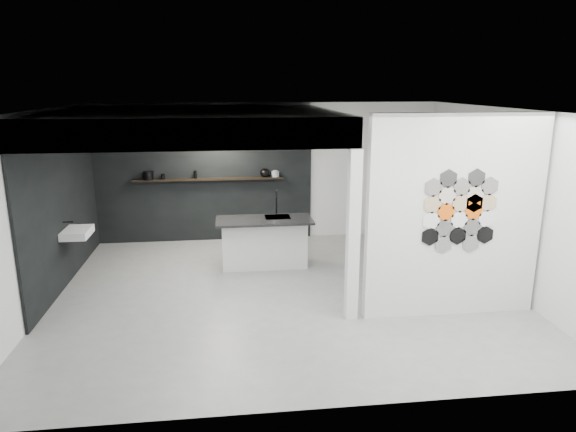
# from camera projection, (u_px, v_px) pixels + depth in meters

# --- Properties ---
(floor) EXTENTS (7.00, 6.00, 0.01)m
(floor) POSITION_uv_depth(u_px,v_px,m) (284.00, 292.00, 8.02)
(floor) COLOR slate
(partition_panel) EXTENTS (2.45, 0.15, 2.80)m
(partition_panel) POSITION_uv_depth(u_px,v_px,m) (455.00, 217.00, 6.96)
(partition_panel) COLOR silver
(partition_panel) RESTS_ON floor
(bay_clad_back) EXTENTS (4.40, 0.04, 2.35)m
(bay_clad_back) POSITION_uv_depth(u_px,v_px,m) (204.00, 184.00, 10.43)
(bay_clad_back) COLOR black
(bay_clad_back) RESTS_ON floor
(bay_clad_left) EXTENTS (0.04, 4.00, 2.35)m
(bay_clad_left) POSITION_uv_depth(u_px,v_px,m) (64.00, 210.00, 8.28)
(bay_clad_left) COLOR black
(bay_clad_left) RESTS_ON floor
(bulkhead) EXTENTS (4.40, 4.00, 0.40)m
(bulkhead) POSITION_uv_depth(u_px,v_px,m) (196.00, 123.00, 8.19)
(bulkhead) COLOR silver
(bulkhead) RESTS_ON corner_column
(corner_column) EXTENTS (0.16, 0.16, 2.35)m
(corner_column) POSITION_uv_depth(u_px,v_px,m) (353.00, 237.00, 6.86)
(corner_column) COLOR silver
(corner_column) RESTS_ON floor
(fascia_beam) EXTENTS (4.40, 0.16, 0.40)m
(fascia_beam) POSITION_uv_depth(u_px,v_px,m) (188.00, 134.00, 6.34)
(fascia_beam) COLOR silver
(fascia_beam) RESTS_ON corner_column
(wall_basin) EXTENTS (0.40, 0.60, 0.12)m
(wall_basin) POSITION_uv_depth(u_px,v_px,m) (77.00, 233.00, 8.20)
(wall_basin) COLOR silver
(wall_basin) RESTS_ON bay_clad_left
(display_shelf) EXTENTS (3.00, 0.15, 0.04)m
(display_shelf) POSITION_uv_depth(u_px,v_px,m) (209.00, 179.00, 10.31)
(display_shelf) COLOR black
(display_shelf) RESTS_ON bay_clad_back
(kitchen_island) EXTENTS (1.67, 0.74, 1.35)m
(kitchen_island) POSITION_uv_depth(u_px,v_px,m) (264.00, 242.00, 9.06)
(kitchen_island) COLOR silver
(kitchen_island) RESTS_ON floor
(stockpot) EXTENTS (0.21, 0.21, 0.16)m
(stockpot) POSITION_uv_depth(u_px,v_px,m) (148.00, 175.00, 10.14)
(stockpot) COLOR black
(stockpot) RESTS_ON display_shelf
(kettle) EXTENTS (0.23, 0.23, 0.17)m
(kettle) POSITION_uv_depth(u_px,v_px,m) (265.00, 173.00, 10.41)
(kettle) COLOR black
(kettle) RESTS_ON display_shelf
(glass_bowl) EXTENTS (0.19, 0.19, 0.11)m
(glass_bowl) POSITION_uv_depth(u_px,v_px,m) (275.00, 174.00, 10.44)
(glass_bowl) COLOR gray
(glass_bowl) RESTS_ON display_shelf
(glass_vase) EXTENTS (0.12, 0.12, 0.13)m
(glass_vase) POSITION_uv_depth(u_px,v_px,m) (275.00, 174.00, 10.44)
(glass_vase) COLOR gray
(glass_vase) RESTS_ON display_shelf
(bottle_dark) EXTENTS (0.07, 0.07, 0.16)m
(bottle_dark) POSITION_uv_depth(u_px,v_px,m) (195.00, 174.00, 10.25)
(bottle_dark) COLOR black
(bottle_dark) RESTS_ON display_shelf
(utensil_cup) EXTENTS (0.10, 0.10, 0.10)m
(utensil_cup) POSITION_uv_depth(u_px,v_px,m) (163.00, 177.00, 10.18)
(utensil_cup) COLOR black
(utensil_cup) RESTS_ON display_shelf
(hex_tile_cluster) EXTENTS (1.04, 0.02, 1.16)m
(hex_tile_cluster) POSITION_uv_depth(u_px,v_px,m) (460.00, 211.00, 6.86)
(hex_tile_cluster) COLOR black
(hex_tile_cluster) RESTS_ON partition_panel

